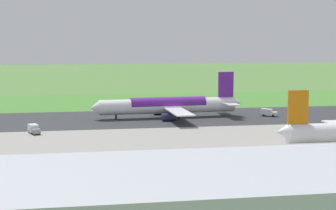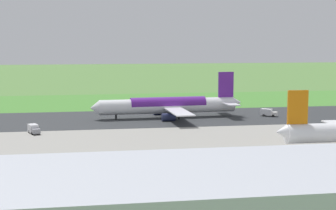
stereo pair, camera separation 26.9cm
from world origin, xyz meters
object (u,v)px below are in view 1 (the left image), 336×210
(service_truck_fuel, at_px, (268,112))
(traffic_cone_orange, at_px, (150,104))
(airliner_main, at_px, (169,105))
(service_truck_baggage, at_px, (34,129))
(no_stopping_sign, at_px, (161,100))

(service_truck_fuel, bearing_deg, traffic_cone_orange, -47.27)
(airliner_main, height_order, service_truck_baggage, airliner_main)
(service_truck_fuel, distance_m, traffic_cone_orange, 54.93)
(service_truck_fuel, relative_size, no_stopping_sign, 2.27)
(service_truck_baggage, height_order, no_stopping_sign, service_truck_baggage)
(service_truck_baggage, relative_size, traffic_cone_orange, 11.31)
(airliner_main, xyz_separation_m, no_stopping_sign, (-3.56, -40.70, -2.80))
(airliner_main, height_order, traffic_cone_orange, airliner_main)
(airliner_main, distance_m, no_stopping_sign, 40.95)
(airliner_main, distance_m, traffic_cone_orange, 37.99)
(service_truck_fuel, xyz_separation_m, no_stopping_sign, (31.89, -43.31, 0.15))
(airliner_main, bearing_deg, service_truck_baggage, 28.72)
(service_truck_baggage, bearing_deg, service_truck_fuel, -164.86)
(service_truck_fuel, relative_size, traffic_cone_orange, 10.81)
(airliner_main, relative_size, traffic_cone_orange, 98.40)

